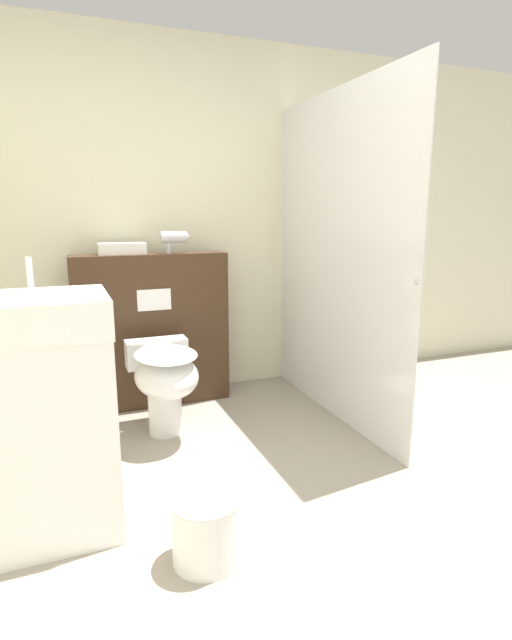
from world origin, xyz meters
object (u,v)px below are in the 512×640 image
at_px(toilet, 165,377).
at_px(waste_bin, 205,530).
at_px(hair_drier, 175,237).
at_px(sink_vanity, 42,417).

height_order(toilet, waste_bin, toilet).
bearing_deg(hair_drier, toilet, -111.29).
bearing_deg(sink_vanity, waste_bin, -38.68).
relative_size(sink_vanity, hair_drier, 5.66).
relative_size(toilet, waste_bin, 2.33).
xyz_separation_m(toilet, sink_vanity, (-0.64, -0.73, 0.14)).
height_order(hair_drier, waste_bin, hair_drier).
distance_m(sink_vanity, waste_bin, 0.80).
bearing_deg(waste_bin, toilet, 85.57).
xyz_separation_m(sink_vanity, waste_bin, (0.55, -0.44, -0.37)).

